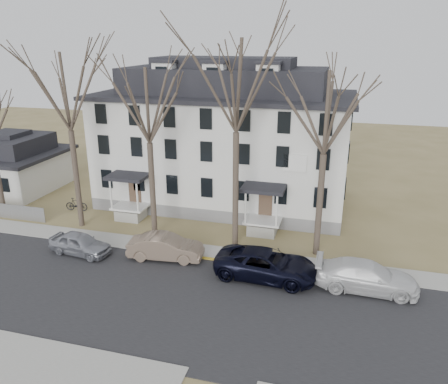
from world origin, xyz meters
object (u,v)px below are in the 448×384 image
(tree_mid_left, at_px, (147,100))
(car_tan, at_px, (166,248))
(small_house, at_px, (13,165))
(tree_far_left, at_px, (66,86))
(bicycle_right, at_px, (77,205))
(tree_center, at_px, (237,79))
(car_white, at_px, (366,277))
(car_silver, at_px, (80,244))
(boarding_house, at_px, (224,140))
(tree_mid_right, at_px, (327,107))
(bicycle_left, at_px, (120,214))
(car_navy, at_px, (266,265))

(tree_mid_left, distance_m, car_tan, 9.66)
(small_house, bearing_deg, tree_far_left, -29.39)
(bicycle_right, bearing_deg, small_house, 60.20)
(tree_center, xyz_separation_m, car_tan, (-3.78, -3.29, -10.29))
(tree_far_left, height_order, car_white, tree_far_left)
(tree_far_left, xyz_separation_m, car_silver, (2.56, -4.15, -9.63))
(tree_mid_left, distance_m, car_silver, 10.39)
(car_tan, relative_size, car_white, 0.85)
(boarding_house, xyz_separation_m, bicycle_right, (-11.00, -5.71, -4.83))
(tree_mid_right, bearing_deg, car_silver, -164.48)
(car_silver, bearing_deg, car_white, -82.18)
(tree_far_left, relative_size, bicycle_right, 7.44)
(tree_center, bearing_deg, car_white, -23.84)
(boarding_house, bearing_deg, tree_far_left, -137.82)
(car_tan, xyz_separation_m, bicycle_left, (-5.97, 5.18, -0.39))
(car_tan, height_order, car_white, car_white)
(tree_mid_right, height_order, car_navy, tree_mid_right)
(tree_mid_right, bearing_deg, bicycle_right, 172.84)
(tree_mid_left, bearing_deg, car_white, -14.52)
(bicycle_right, bearing_deg, tree_mid_right, -104.35)
(small_house, distance_m, car_tan, 21.49)
(car_white, bearing_deg, car_navy, 91.48)
(car_tan, bearing_deg, car_silver, 92.02)
(tree_center, bearing_deg, car_navy, -53.83)
(boarding_house, relative_size, tree_far_left, 1.52)
(tree_center, bearing_deg, car_tan, -138.96)
(car_silver, height_order, bicycle_right, car_silver)
(small_house, bearing_deg, tree_mid_left, -20.03)
(small_house, bearing_deg, bicycle_left, -17.99)
(car_navy, bearing_deg, small_house, 71.40)
(tree_mid_left, relative_size, tree_center, 0.87)
(car_navy, bearing_deg, bicycle_left, 68.02)
(car_silver, distance_m, car_tan, 5.73)
(car_tan, bearing_deg, boarding_house, -10.50)
(car_silver, bearing_deg, small_house, 59.23)
(tree_mid_left, relative_size, bicycle_left, 8.39)
(tree_mid_right, relative_size, bicycle_left, 8.39)
(tree_mid_right, distance_m, car_silver, 17.87)
(tree_center, height_order, tree_mid_right, tree_center)
(car_silver, xyz_separation_m, car_navy, (12.30, 0.23, 0.13))
(tree_mid_left, bearing_deg, small_house, 159.97)
(boarding_house, height_order, car_silver, boarding_house)
(tree_mid_right, bearing_deg, car_white, -51.40)
(tree_far_left, distance_m, car_tan, 13.03)
(car_silver, distance_m, car_navy, 12.30)
(tree_mid_right, height_order, bicycle_left, tree_mid_right)
(car_tan, relative_size, bicycle_left, 3.16)
(small_house, relative_size, car_navy, 1.43)
(car_navy, bearing_deg, tree_center, 38.93)
(boarding_house, distance_m, tree_far_left, 13.12)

